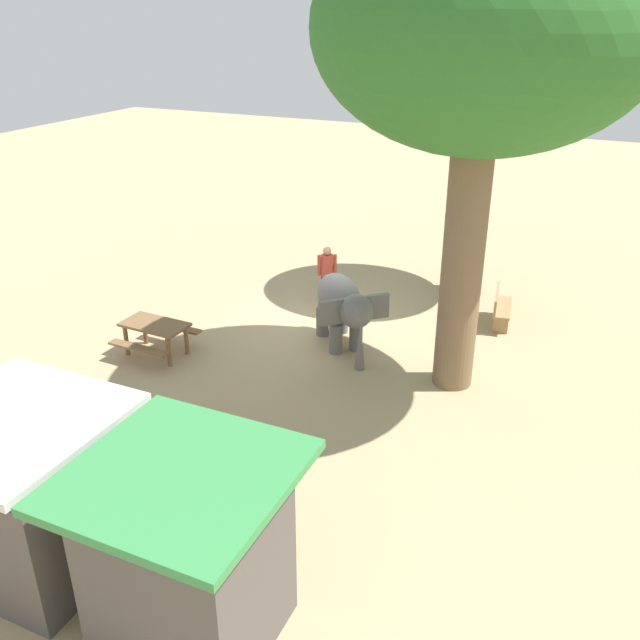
% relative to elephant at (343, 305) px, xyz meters
% --- Properties ---
extents(ground_plane, '(60.00, 60.00, 0.00)m').
position_rel_elephant_xyz_m(ground_plane, '(0.57, -0.93, -1.06)').
color(ground_plane, tan).
extents(elephant, '(2.22, 2.26, 1.67)m').
position_rel_elephant_xyz_m(elephant, '(0.00, 0.00, 0.00)').
color(elephant, slate).
rests_on(elephant, ground_plane).
extents(person_handler, '(0.45, 0.32, 1.62)m').
position_rel_elephant_xyz_m(person_handler, '(1.33, -2.09, -0.12)').
color(person_handler, '#3F3833').
rests_on(person_handler, ground_plane).
extents(shade_tree_main, '(4.62, 4.23, 7.04)m').
position_rel_elephant_xyz_m(shade_tree_main, '(-1.78, -4.64, 4.23)').
color(shade_tree_main, brown).
rests_on(shade_tree_main, ground_plane).
extents(shade_tree_secondary, '(6.09, 5.58, 9.10)m').
position_rel_elephant_xyz_m(shade_tree_secondary, '(-2.76, 0.55, 5.78)').
color(shade_tree_secondary, brown).
rests_on(shade_tree_secondary, ground_plane).
extents(wooden_bench, '(0.59, 1.44, 0.88)m').
position_rel_elephant_xyz_m(wooden_bench, '(-3.09, -2.78, -0.59)').
color(wooden_bench, '#9E7A51').
rests_on(wooden_bench, ground_plane).
extents(picnic_table_near, '(1.55, 1.53, 0.78)m').
position_rel_elephant_xyz_m(picnic_table_near, '(3.71, 2.12, -0.48)').
color(picnic_table_near, brown).
rests_on(picnic_table_near, ground_plane).
extents(market_stall_green, '(2.50, 2.50, 2.52)m').
position_rel_elephant_xyz_m(market_stall_green, '(-1.40, 8.14, 0.07)').
color(market_stall_green, '#59514C').
rests_on(market_stall_green, ground_plane).
extents(market_stall_white, '(2.50, 2.50, 2.52)m').
position_rel_elephant_xyz_m(market_stall_white, '(1.20, 8.14, 0.07)').
color(market_stall_white, '#59514C').
rests_on(market_stall_white, ground_plane).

